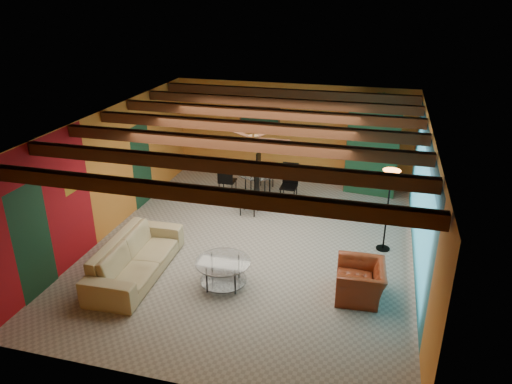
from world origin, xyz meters
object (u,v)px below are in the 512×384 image
(coffee_table, at_px, (223,273))
(dining_table, at_px, (258,181))
(sofa, at_px, (136,257))
(floor_lamp, at_px, (387,211))
(potted_plant, at_px, (377,100))
(armchair, at_px, (360,281))
(vase, at_px, (258,158))
(armoire, at_px, (372,151))

(coffee_table, xyz_separation_m, dining_table, (-0.37, 3.87, 0.27))
(sofa, height_order, coffee_table, sofa)
(floor_lamp, bearing_deg, sofa, -154.21)
(sofa, relative_size, potted_plant, 5.53)
(armchair, distance_m, floor_lamp, 1.94)
(floor_lamp, xyz_separation_m, vase, (-3.17, 1.75, 0.25))
(dining_table, bearing_deg, vase, 0.00)
(coffee_table, height_order, vase, vase)
(armoire, height_order, potted_plant, potted_plant)
(coffee_table, xyz_separation_m, potted_plant, (2.35, 5.26, 2.19))
(armchair, xyz_separation_m, coffee_table, (-2.43, -0.30, -0.05))
(floor_lamp, bearing_deg, potted_plant, 98.14)
(potted_plant, height_order, vase, potted_plant)
(armchair, relative_size, dining_table, 0.47)
(armoire, height_order, vase, armoire)
(coffee_table, bearing_deg, potted_plant, 65.96)
(armchair, xyz_separation_m, potted_plant, (-0.08, 4.96, 2.14))
(armchair, bearing_deg, dining_table, -145.81)
(armchair, bearing_deg, vase, -145.81)
(armchair, relative_size, floor_lamp, 0.54)
(dining_table, distance_m, vase, 0.61)
(armchair, relative_size, armoire, 0.43)
(sofa, xyz_separation_m, armoire, (4.05, 5.32, 0.75))
(coffee_table, distance_m, potted_plant, 6.17)
(coffee_table, xyz_separation_m, vase, (-0.37, 3.87, 0.88))
(coffee_table, xyz_separation_m, armoire, (2.35, 5.26, 0.86))
(sofa, relative_size, coffee_table, 2.46)
(dining_table, distance_m, floor_lamp, 3.63)
(coffee_table, relative_size, vase, 5.72)
(coffee_table, relative_size, floor_lamp, 0.57)
(sofa, xyz_separation_m, coffee_table, (1.71, 0.06, -0.11))
(armchair, bearing_deg, potted_plant, 177.02)
(coffee_table, height_order, armoire, armoire)
(sofa, relative_size, armoire, 1.11)
(sofa, height_order, armchair, sofa)
(dining_table, bearing_deg, armchair, -51.89)
(floor_lamp, relative_size, potted_plant, 3.94)
(armchair, xyz_separation_m, dining_table, (-2.80, 3.56, 0.21))
(dining_table, bearing_deg, coffee_table, -84.58)
(vase, bearing_deg, armchair, -51.89)
(sofa, xyz_separation_m, floor_lamp, (4.50, 2.18, 0.52))
(potted_plant, bearing_deg, coffee_table, -114.04)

